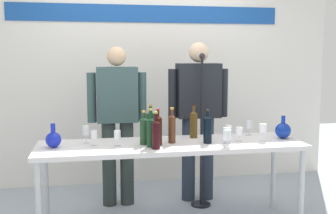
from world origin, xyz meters
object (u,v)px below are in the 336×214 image
(wine_glass_right_3, at_px, (228,130))
(wine_bottle_3, at_px, (158,129))
(wine_bottle_2, at_px, (208,128))
(wine_glass_right_2, at_px, (249,125))
(display_table, at_px, (171,150))
(wine_glass_right_5, at_px, (239,131))
(wine_glass_left_1, at_px, (94,135))
(wine_bottle_1, at_px, (156,133))
(wine_bottle_6, at_px, (172,127))
(decanter_blue_left, at_px, (53,139))
(microphone_stand, at_px, (201,156))
(wine_glass_right_1, at_px, (227,132))
(wine_glass_left_2, at_px, (86,131))
(wine_bottle_5, at_px, (151,131))
(wine_glass_right_4, at_px, (227,135))
(presenter_left, at_px, (117,116))
(wine_bottle_4, at_px, (194,123))
(wine_glass_left_0, at_px, (117,135))
(wine_glass_right_0, at_px, (263,129))
(wine_bottle_0, at_px, (144,130))
(wine_bottle_7, at_px, (150,124))
(decanter_blue_right, at_px, (283,130))

(wine_glass_right_3, bearing_deg, wine_bottle_3, -176.17)
(wine_bottle_2, height_order, wine_glass_right_2, wine_bottle_2)
(display_table, distance_m, wine_glass_right_5, 0.64)
(wine_glass_left_1, bearing_deg, wine_bottle_1, -23.16)
(wine_glass_right_5, bearing_deg, wine_bottle_6, 176.46)
(decanter_blue_left, distance_m, wine_bottle_2, 1.32)
(display_table, distance_m, microphone_stand, 0.66)
(wine_bottle_1, relative_size, wine_glass_right_1, 2.22)
(wine_bottle_2, xyz_separation_m, wine_glass_left_2, (-1.05, 0.19, -0.02))
(wine_bottle_5, bearing_deg, wine_glass_right_4, -11.47)
(presenter_left, distance_m, wine_bottle_4, 0.83)
(decanter_blue_left, relative_size, wine_glass_left_0, 1.50)
(wine_glass_right_5, bearing_deg, wine_glass_right_0, -12.74)
(wine_glass_left_1, xyz_separation_m, wine_glass_right_5, (1.28, -0.04, -0.01))
(wine_bottle_0, height_order, wine_glass_left_0, wine_bottle_0)
(microphone_stand, bearing_deg, wine_bottle_7, -153.27)
(wine_bottle_7, relative_size, wine_glass_left_2, 2.05)
(display_table, relative_size, wine_glass_right_2, 16.38)
(wine_glass_left_0, distance_m, microphone_stand, 1.08)
(wine_glass_right_3, bearing_deg, wine_glass_left_2, 173.60)
(wine_bottle_7, height_order, wine_glass_right_2, wine_bottle_7)
(wine_bottle_6, height_order, wine_glass_right_3, wine_bottle_6)
(wine_bottle_2, height_order, wine_bottle_6, wine_bottle_6)
(wine_glass_right_3, distance_m, microphone_stand, 0.61)
(wine_glass_right_4, bearing_deg, presenter_left, 132.85)
(wine_bottle_4, relative_size, wine_glass_right_4, 2.19)
(decanter_blue_left, relative_size, wine_bottle_4, 0.63)
(wine_bottle_5, bearing_deg, decanter_blue_left, 170.75)
(wine_bottle_2, distance_m, wine_glass_right_3, 0.21)
(wine_bottle_6, relative_size, wine_glass_left_2, 2.00)
(wine_bottle_0, height_order, wine_glass_right_5, wine_bottle_0)
(wine_glass_left_1, relative_size, wine_glass_right_2, 0.98)
(presenter_left, distance_m, wine_bottle_5, 0.82)
(decanter_blue_right, distance_m, wine_bottle_0, 1.30)
(wine_glass_right_2, bearing_deg, wine_glass_right_5, -127.27)
(wine_bottle_4, bearing_deg, wine_bottle_0, -157.01)
(wine_bottle_0, relative_size, wine_glass_right_1, 2.10)
(wine_glass_left_1, bearing_deg, decanter_blue_right, 0.12)
(wine_bottle_0, relative_size, wine_glass_left_1, 2.12)
(wine_bottle_3, xyz_separation_m, wine_glass_left_2, (-0.61, 0.18, -0.03))
(wine_bottle_4, bearing_deg, wine_bottle_3, -146.65)
(wine_glass_right_0, bearing_deg, wine_bottle_4, 154.27)
(wine_glass_left_1, distance_m, microphone_stand, 1.22)
(wine_bottle_3, bearing_deg, wine_glass_right_4, -19.07)
(wine_bottle_3, relative_size, wine_glass_right_2, 2.21)
(wine_bottle_2, height_order, wine_glass_right_0, wine_bottle_2)
(wine_glass_left_2, relative_size, wine_glass_right_2, 1.10)
(microphone_stand, bearing_deg, wine_bottle_3, -134.80)
(decanter_blue_left, bearing_deg, wine_glass_right_4, -10.23)
(wine_bottle_2, xyz_separation_m, wine_glass_right_4, (0.12, -0.18, -0.03))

